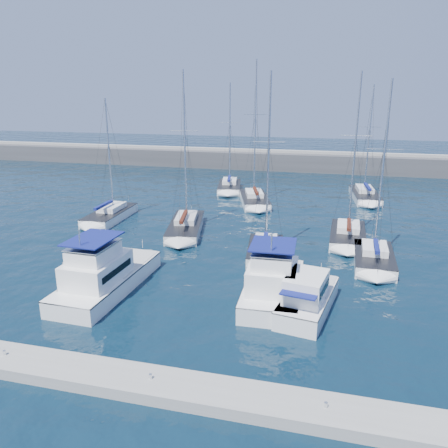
% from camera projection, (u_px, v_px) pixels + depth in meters
% --- Properties ---
extents(ground, '(220.00, 220.00, 0.00)m').
position_uv_depth(ground, '(213.00, 291.00, 30.78)').
color(ground, black).
rests_on(ground, ground).
extents(breakwater, '(160.00, 6.00, 4.45)m').
position_uv_depth(breakwater, '(289.00, 164.00, 78.76)').
color(breakwater, '#424244').
rests_on(breakwater, ground).
extents(dock, '(40.00, 2.20, 0.60)m').
position_uv_depth(dock, '(151.00, 384.00, 20.48)').
color(dock, gray).
rests_on(dock, ground).
extents(dock_cleat_near_port, '(0.16, 0.16, 0.25)m').
position_uv_depth(dock_cleat_near_port, '(4.00, 353.00, 22.21)').
color(dock_cleat_near_port, silver).
rests_on(dock_cleat_near_port, dock).
extents(dock_cleat_centre, '(0.16, 0.16, 0.25)m').
position_uv_depth(dock_cleat_centre, '(150.00, 376.00, 20.36)').
color(dock_cleat_centre, silver).
rests_on(dock_cleat_centre, dock).
extents(dock_cleat_near_stbd, '(0.16, 0.16, 0.25)m').
position_uv_depth(dock_cleat_near_stbd, '(326.00, 405.00, 18.51)').
color(dock_cleat_near_stbd, silver).
rests_on(dock_cleat_near_stbd, dock).
extents(motor_yacht_port_outer, '(3.82, 7.22, 3.20)m').
position_uv_depth(motor_yacht_port_outer, '(93.00, 276.00, 30.97)').
color(motor_yacht_port_outer, silver).
rests_on(motor_yacht_port_outer, ground).
extents(motor_yacht_port_inner, '(3.93, 10.21, 4.69)m').
position_uv_depth(motor_yacht_port_inner, '(104.00, 277.00, 30.32)').
color(motor_yacht_port_inner, white).
rests_on(motor_yacht_port_inner, ground).
extents(motor_yacht_stbd_inner, '(4.02, 8.58, 4.69)m').
position_uv_depth(motor_yacht_stbd_inner, '(273.00, 285.00, 29.09)').
color(motor_yacht_stbd_inner, white).
rests_on(motor_yacht_stbd_inner, ground).
extents(motor_yacht_stbd_outer, '(3.83, 7.11, 3.20)m').
position_uv_depth(motor_yacht_stbd_outer, '(307.00, 299.00, 27.52)').
color(motor_yacht_stbd_outer, white).
rests_on(motor_yacht_stbd_outer, ground).
extents(sailboat_mid_a, '(3.27, 8.24, 13.20)m').
position_uv_depth(sailboat_mid_a, '(110.00, 215.00, 47.94)').
color(sailboat_mid_a, white).
rests_on(sailboat_mid_a, ground).
extents(sailboat_mid_b, '(4.90, 9.59, 15.82)m').
position_uv_depth(sailboat_mid_b, '(186.00, 226.00, 43.83)').
color(sailboat_mid_b, silver).
rests_on(sailboat_mid_b, ground).
extents(sailboat_mid_c, '(3.72, 6.73, 15.39)m').
position_uv_depth(sailboat_mid_c, '(266.00, 250.00, 37.10)').
color(sailboat_mid_c, silver).
rests_on(sailboat_mid_c, ground).
extents(sailboat_mid_d, '(3.36, 7.77, 15.55)m').
position_uv_depth(sailboat_mid_d, '(348.00, 235.00, 41.07)').
color(sailboat_mid_d, white).
rests_on(sailboat_mid_d, ground).
extents(sailboat_mid_e, '(3.23, 6.96, 14.77)m').
position_uv_depth(sailboat_mid_e, '(374.00, 258.00, 35.38)').
color(sailboat_mid_e, white).
rests_on(sailboat_mid_e, ground).
extents(sailboat_back_a, '(4.44, 8.14, 15.03)m').
position_uv_depth(sailboat_back_a, '(229.00, 186.00, 62.15)').
color(sailboat_back_a, white).
rests_on(sailboat_back_a, ground).
extents(sailboat_back_b, '(5.34, 8.82, 17.49)m').
position_uv_depth(sailboat_back_b, '(254.00, 199.00, 54.62)').
color(sailboat_back_b, white).
rests_on(sailboat_back_b, ground).
extents(sailboat_back_c, '(3.86, 9.16, 14.71)m').
position_uv_depth(sailboat_back_c, '(365.00, 195.00, 57.05)').
color(sailboat_back_c, white).
rests_on(sailboat_back_c, ground).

